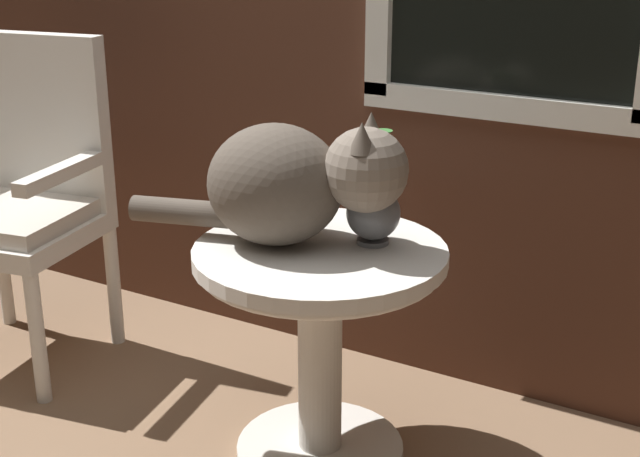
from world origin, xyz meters
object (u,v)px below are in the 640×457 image
cat (292,182)px  pewter_vase_with_ivy (373,207)px  wicker_chair (21,189)px  wicker_side_table (320,311)px

cat → pewter_vase_with_ivy: (0.17, 0.10, -0.07)m
pewter_vase_with_ivy → wicker_chair: bearing=-178.2°
wicker_side_table → cat: 0.34m
pewter_vase_with_ivy → cat: bearing=-148.4°
cat → pewter_vase_with_ivy: size_ratio=2.42×
wicker_chair → wicker_side_table: bearing=-3.0°
wicker_side_table → wicker_chair: (-1.10, 0.06, 0.13)m
cat → pewter_vase_with_ivy: bearing=31.6°
wicker_side_table → cat: bearing=-173.1°
wicker_side_table → pewter_vase_with_ivy: 0.29m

